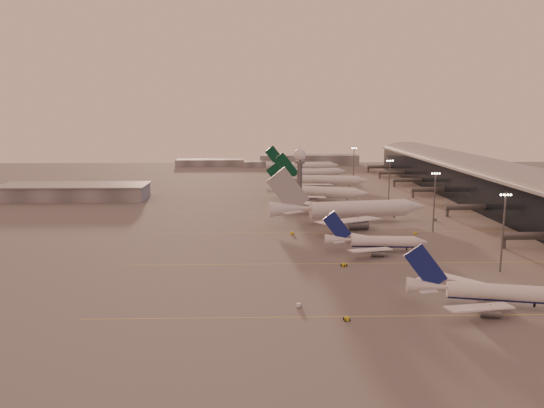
{
  "coord_description": "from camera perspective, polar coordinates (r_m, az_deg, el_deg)",
  "views": [
    {
      "loc": [
        -17.01,
        -156.07,
        49.29
      ],
      "look_at": [
        -11.13,
        62.01,
        10.63
      ],
      "focal_mm": 35.0,
      "sensor_mm": 36.0,
      "label": 1
    }
  ],
  "objects": [
    {
      "name": "gsv_tug_mid",
      "position": [
        172.14,
        7.75,
        -6.51
      ],
      "size": [
        3.98,
        3.9,
        1.0
      ],
      "color": "yellow",
      "rests_on": "ground"
    },
    {
      "name": "greentail_d",
      "position": [
        429.13,
        3.33,
        3.95
      ],
      "size": [
        59.81,
        48.18,
        21.71
      ],
      "color": "white",
      "rests_on": "ground"
    },
    {
      "name": "gsv_tug_far",
      "position": [
        268.34,
        5.64,
        -0.48
      ],
      "size": [
        3.39,
        3.96,
        0.97
      ],
      "color": "silver",
      "rests_on": "ground"
    },
    {
      "name": "greentail_c",
      "position": [
        386.37,
        4.29,
        3.22
      ],
      "size": [
        53.73,
        42.84,
        19.94
      ],
      "color": "white",
      "rests_on": "ground"
    },
    {
      "name": "greentail_b",
      "position": [
        342.06,
        5.35,
        2.37
      ],
      "size": [
        59.33,
        47.6,
        21.62
      ],
      "color": "white",
      "rests_on": "ground"
    },
    {
      "name": "gsv_truck_a",
      "position": [
        136.86,
        3.03,
        -10.58
      ],
      "size": [
        5.45,
        4.71,
        2.16
      ],
      "color": "silver",
      "rests_on": "ground"
    },
    {
      "name": "gsv_catering_b",
      "position": [
        250.75,
        17.18,
        -1.24
      ],
      "size": [
        5.75,
        4.28,
        4.32
      ],
      "color": "#5A5D5F",
      "rests_on": "ground"
    },
    {
      "name": "gsv_truck_c",
      "position": [
        213.44,
        2.26,
        -3.0
      ],
      "size": [
        5.53,
        4.9,
        2.21
      ],
      "color": "yellow",
      "rests_on": "ground"
    },
    {
      "name": "gsv_truck_b",
      "position": [
        221.05,
        15.26,
        -2.93
      ],
      "size": [
        5.03,
        2.68,
        1.93
      ],
      "color": "yellow",
      "rests_on": "ground"
    },
    {
      "name": "gsv_tug_near",
      "position": [
        129.88,
        8.04,
        -12.14
      ],
      "size": [
        2.34,
        3.39,
        0.9
      ],
      "color": "yellow",
      "rests_on": "ground"
    },
    {
      "name": "narrowbody_near",
      "position": [
        147.06,
        21.92,
        -8.98
      ],
      "size": [
        39.57,
        31.25,
        15.64
      ],
      "color": "white",
      "rests_on": "ground"
    },
    {
      "name": "greentail_a",
      "position": [
        294.46,
        4.85,
        1.1
      ],
      "size": [
        55.37,
        44.03,
        20.78
      ],
      "color": "white",
      "rests_on": "ground"
    },
    {
      "name": "hangar",
      "position": [
        316.68,
        -20.51,
        1.24
      ],
      "size": [
        82.0,
        27.0,
        8.5
      ],
      "color": "slate",
      "rests_on": "ground"
    },
    {
      "name": "taxiway_markings",
      "position": [
        222.74,
        10.69,
        -2.91
      ],
      "size": [
        180.0,
        185.25,
        0.02
      ],
      "color": "#D6CB4B",
      "rests_on": "ground"
    },
    {
      "name": "narrowbody_mid",
      "position": [
        191.46,
        11.07,
        -4.16
      ],
      "size": [
        36.89,
        29.36,
        14.41
      ],
      "color": "white",
      "rests_on": "ground"
    },
    {
      "name": "distant_horizon",
      "position": [
        483.75,
        0.79,
        4.66
      ],
      "size": [
        165.0,
        37.5,
        9.0
      ],
      "color": "slate",
      "rests_on": "ground"
    },
    {
      "name": "gsv_tug_hangar",
      "position": [
        324.42,
        7.53,
        1.31
      ],
      "size": [
        3.91,
        3.42,
        0.96
      ],
      "color": "yellow",
      "rests_on": "ground"
    },
    {
      "name": "widebody_white",
      "position": [
        237.36,
        8.27,
        -0.95
      ],
      "size": [
        72.45,
        57.62,
        25.62
      ],
      "color": "white",
      "rests_on": "ground"
    },
    {
      "name": "mast_a",
      "position": [
        176.77,
        23.62,
        -2.41
      ],
      "size": [
        3.6,
        0.56,
        25.0
      ],
      "color": "#53555A",
      "rests_on": "ground"
    },
    {
      "name": "terminal",
      "position": [
        296.55,
        23.39,
        1.71
      ],
      "size": [
        57.0,
        362.0,
        23.04
      ],
      "color": "black",
      "rests_on": "ground"
    },
    {
      "name": "gsv_catering_a",
      "position": [
        165.71,
        26.51,
        -7.67
      ],
      "size": [
        4.61,
        2.25,
        3.76
      ],
      "color": "yellow",
      "rests_on": "ground"
    },
    {
      "name": "ground",
      "position": [
        164.55,
        4.5,
        -7.41
      ],
      "size": [
        700.0,
        700.0,
        0.0
      ],
      "primitive_type": "plane",
      "color": "#605D5E",
      "rests_on": "ground"
    },
    {
      "name": "radar_tower",
      "position": [
        278.39,
        3.01,
        4.19
      ],
      "size": [
        6.4,
        6.4,
        31.1
      ],
      "color": "#53555A",
      "rests_on": "ground"
    },
    {
      "name": "mast_b",
      "position": [
        225.83,
        17.07,
        0.54
      ],
      "size": [
        3.6,
        0.56,
        25.0
      ],
      "color": "#53555A",
      "rests_on": "ground"
    },
    {
      "name": "mast_d",
      "position": [
        363.7,
        8.79,
        4.32
      ],
      "size": [
        3.6,
        0.56,
        25.0
      ],
      "color": "#53555A",
      "rests_on": "ground"
    },
    {
      "name": "mast_c",
      "position": [
        276.67,
        12.5,
        2.43
      ],
      "size": [
        3.6,
        0.56,
        25.0
      ],
      "color": "#53555A",
      "rests_on": "ground"
    }
  ]
}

